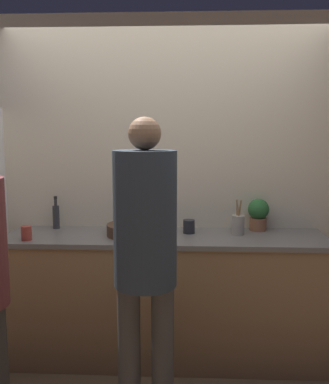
# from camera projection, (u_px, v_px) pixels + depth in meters

# --- Properties ---
(ground_plane) EXTENTS (14.00, 14.00, 0.00)m
(ground_plane) POSITION_uv_depth(u_px,v_px,m) (164.00, 381.00, 2.96)
(ground_plane) COLOR brown
(wall_back) EXTENTS (5.20, 0.06, 2.60)m
(wall_back) POSITION_uv_depth(u_px,v_px,m) (167.00, 184.00, 3.40)
(wall_back) COLOR beige
(wall_back) RESTS_ON ground_plane
(counter) EXTENTS (2.36, 0.61, 0.95)m
(counter) POSITION_uv_depth(u_px,v_px,m) (166.00, 296.00, 3.23)
(counter) COLOR #9E754C
(counter) RESTS_ON ground_plane
(person_center) EXTENTS (0.35, 0.35, 1.79)m
(person_center) POSITION_uv_depth(u_px,v_px,m) (145.00, 248.00, 2.37)
(person_center) COLOR #4C4742
(person_center) RESTS_ON ground_plane
(fruit_bowl) EXTENTS (0.37, 0.37, 0.12)m
(fruit_bowl) POSITION_uv_depth(u_px,v_px,m) (132.00, 229.00, 3.15)
(fruit_bowl) COLOR #4C3323
(fruit_bowl) RESTS_ON counter
(utensil_crock) EXTENTS (0.09, 0.09, 0.26)m
(utensil_crock) POSITION_uv_depth(u_px,v_px,m) (238.00, 224.00, 3.17)
(utensil_crock) COLOR #ADA393
(utensil_crock) RESTS_ON counter
(bottle_dark) EXTENTS (0.05, 0.05, 0.26)m
(bottle_dark) POSITION_uv_depth(u_px,v_px,m) (56.00, 216.00, 3.36)
(bottle_dark) COLOR #333338
(bottle_dark) RESTS_ON counter
(cup_red) EXTENTS (0.07, 0.07, 0.10)m
(cup_red) POSITION_uv_depth(u_px,v_px,m) (26.00, 233.00, 3.00)
(cup_red) COLOR #A33D33
(cup_red) RESTS_ON counter
(cup_black) EXTENTS (0.09, 0.09, 0.10)m
(cup_black) POSITION_uv_depth(u_px,v_px,m) (189.00, 227.00, 3.21)
(cup_black) COLOR #28282D
(cup_black) RESTS_ON counter
(potted_plant) EXTENTS (0.16, 0.16, 0.25)m
(potted_plant) POSITION_uv_depth(u_px,v_px,m) (258.00, 213.00, 3.29)
(potted_plant) COLOR #9E6042
(potted_plant) RESTS_ON counter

